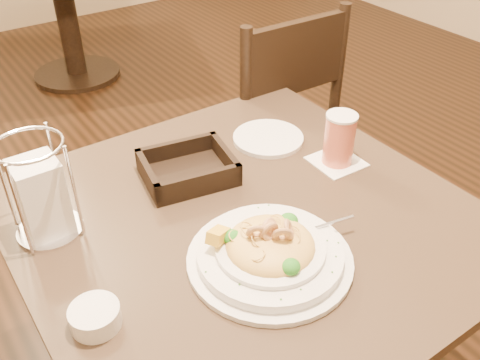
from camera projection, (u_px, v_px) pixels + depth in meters
main_table at (245, 290)px, 1.25m from camera, size 0.90×0.90×0.72m
dining_chair_near at (267, 128)px, 1.85m from camera, size 0.43×0.43×0.93m
pasta_bowl at (270, 251)px, 0.99m from camera, size 0.35×0.31×0.10m
drink_glass at (339, 139)px, 1.24m from camera, size 0.12×0.12×0.13m
bread_basket at (188, 170)px, 1.22m from camera, size 0.23×0.20×0.06m
napkin_caddy at (41, 195)px, 1.03m from camera, size 0.13×0.13×0.21m
side_plate at (268, 138)px, 1.36m from camera, size 0.21×0.21×0.01m
butter_ramekin at (95, 317)px, 0.88m from camera, size 0.10×0.10×0.04m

